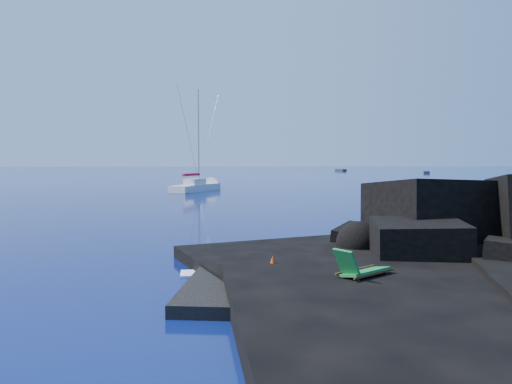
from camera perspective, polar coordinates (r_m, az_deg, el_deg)
ground at (r=14.73m, az=-8.95°, el=-11.73°), size 400.00×400.00×0.00m
beach at (r=15.33m, az=8.57°, el=-11.10°), size 9.08×6.86×0.70m
surf_foam at (r=19.73m, az=7.68°, el=-7.68°), size 10.00×8.00×0.06m
sailboat at (r=58.86m, az=-6.76°, el=0.09°), size 6.93×11.39×11.98m
deck_chair at (r=14.60m, az=12.35°, el=-7.98°), size 1.91×1.74×1.24m
towel at (r=15.11m, az=17.36°, el=-10.00°), size 1.79×0.88×0.05m
sunbather at (r=15.08m, az=17.37°, el=-9.48°), size 1.69×0.47×0.24m
marker_cone at (r=15.96m, az=1.92°, el=-8.20°), size 0.38×0.38×0.52m
distant_boat_a at (r=146.10m, az=9.66°, el=2.38°), size 2.75×4.54×0.58m
distant_boat_b at (r=129.45m, az=18.90°, el=2.02°), size 2.53×4.48×0.57m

